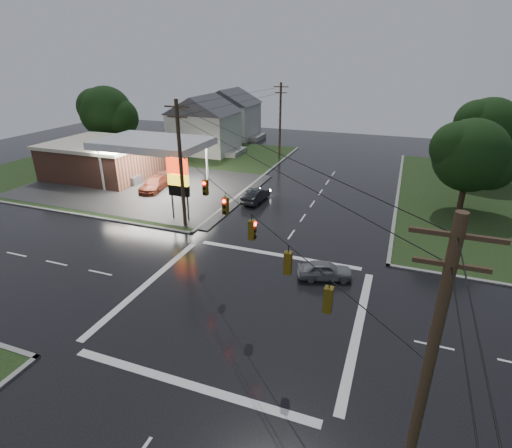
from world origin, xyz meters
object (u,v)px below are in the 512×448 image
(pylon_sign, at_px, (178,179))
(car_north, at_px, (256,195))
(tree_ne_near, at_px, (472,156))
(car_crossing, at_px, (325,270))
(gas_station, at_px, (110,157))
(utility_pole_nw, at_px, (181,164))
(house_far, at_px, (230,113))
(house_near, at_px, (204,124))
(car_pump, at_px, (155,184))
(tree_nw_behind, at_px, (107,113))
(utility_pole_se, at_px, (425,384))
(tree_ne_far, at_px, (490,130))
(utility_pole_n, at_px, (280,119))

(pylon_sign, distance_m, car_north, 9.18)
(tree_ne_near, bearing_deg, car_crossing, -120.27)
(gas_station, height_order, utility_pole_nw, utility_pole_nw)
(car_north, bearing_deg, house_far, -57.23)
(utility_pole_nw, relative_size, car_north, 2.56)
(car_north, bearing_deg, house_near, -45.71)
(car_pump, bearing_deg, tree_nw_behind, 132.29)
(pylon_sign, xyz_separation_m, utility_pole_se, (20.00, -20.00, 1.71))
(house_far, height_order, car_crossing, house_far)
(car_crossing, distance_m, car_pump, 25.09)
(tree_nw_behind, distance_m, tree_ne_far, 51.15)
(pylon_sign, xyz_separation_m, house_far, (-11.45, 37.50, 0.39))
(house_far, bearing_deg, utility_pole_se, -61.32)
(utility_pole_nw, relative_size, utility_pole_n, 1.05)
(gas_station, relative_size, car_north, 6.10)
(pylon_sign, bearing_deg, utility_pole_se, -45.00)
(gas_station, relative_size, utility_pole_se, 2.38)
(gas_station, height_order, utility_pole_se, utility_pole_se)
(utility_pole_nw, height_order, house_far, utility_pole_nw)
(tree_ne_far, distance_m, car_crossing, 32.43)
(house_far, bearing_deg, car_north, -61.93)
(utility_pole_nw, bearing_deg, gas_station, 147.77)
(utility_pole_nw, relative_size, house_near, 1.00)
(car_crossing, bearing_deg, house_near, 20.23)
(utility_pole_nw, relative_size, car_pump, 2.12)
(house_near, height_order, tree_nw_behind, tree_nw_behind)
(tree_nw_behind, bearing_deg, gas_station, -51.58)
(utility_pole_nw, relative_size, tree_ne_far, 1.12)
(utility_pole_nw, distance_m, house_far, 40.48)
(utility_pole_n, bearing_deg, utility_pole_nw, -90.00)
(utility_pole_nw, bearing_deg, utility_pole_se, -45.00)
(utility_pole_n, xyz_separation_m, tree_nw_behind, (-24.34, -8.01, 0.71))
(utility_pole_se, bearing_deg, car_north, 119.34)
(utility_pole_se, distance_m, house_near, 54.77)
(pylon_sign, height_order, car_north, pylon_sign)
(tree_ne_near, distance_m, tree_ne_far, 12.39)
(pylon_sign, bearing_deg, house_far, 106.98)
(house_near, distance_m, tree_nw_behind, 14.33)
(utility_pole_nw, distance_m, utility_pole_n, 28.50)
(house_near, height_order, house_far, same)
(tree_ne_near, bearing_deg, house_near, 158.24)
(utility_pole_se, xyz_separation_m, tree_ne_far, (7.65, 43.49, 0.46))
(tree_nw_behind, distance_m, car_crossing, 45.88)
(house_near, xyz_separation_m, house_far, (-1.00, 12.00, 0.00))
(pylon_sign, height_order, utility_pole_nw, utility_pole_nw)
(house_near, xyz_separation_m, tree_ne_far, (38.10, -2.01, 1.77))
(house_far, bearing_deg, car_pump, -82.23)
(tree_ne_far, bearing_deg, car_north, -144.44)
(utility_pole_nw, distance_m, car_crossing, 15.27)
(utility_pole_nw, distance_m, car_pump, 12.29)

